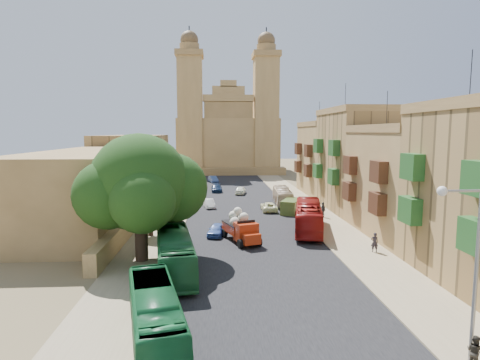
{
  "coord_description": "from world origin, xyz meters",
  "views": [
    {
      "loc": [
        -3.4,
        -28.55,
        10.53
      ],
      "look_at": [
        0.0,
        26.0,
        4.0
      ],
      "focal_mm": 30.0,
      "sensor_mm": 36.0,
      "label": 1
    }
  ],
  "objects": [
    {
      "name": "car_blue_a",
      "position": [
        -3.28,
        11.6,
        0.62
      ],
      "size": [
        2.29,
        3.86,
        1.23
      ],
      "primitive_type": "imported",
      "rotation": [
        0.0,
        0.0,
        -0.25
      ],
      "color": "#4467B5",
      "rests_on": "ground"
    },
    {
      "name": "pedestrian_b",
      "position": [
        8.15,
        -12.36,
        0.77
      ],
      "size": [
        0.82,
        0.91,
        1.53
      ],
      "primitive_type": "imported",
      "rotation": [
        0.0,
        0.0,
        1.97
      ],
      "color": "#2D2923",
      "rests_on": "ground"
    },
    {
      "name": "red_truck",
      "position": [
        -0.95,
        9.14,
        1.43
      ],
      "size": [
        3.7,
        5.87,
        3.24
      ],
      "color": "#A7270C",
      "rests_on": "ground"
    },
    {
      "name": "townhouse_b",
      "position": [
        15.95,
        11.0,
        5.66
      ],
      "size": [
        9.0,
        14.0,
        14.9
      ],
      "color": "olive",
      "rests_on": "ground"
    },
    {
      "name": "kerb_east",
      "position": [
        7.0,
        30.0,
        0.06
      ],
      "size": [
        0.25,
        140.0,
        0.12
      ],
      "primitive_type": "cube",
      "color": "#8F7D5D",
      "rests_on": "ground"
    },
    {
      "name": "bus_green_north",
      "position": [
        -6.5,
        1.0,
        1.5
      ],
      "size": [
        4.05,
        11.0,
        2.99
      ],
      "primitive_type": "imported",
      "rotation": [
        0.0,
        0.0,
        0.15
      ],
      "color": "#206733",
      "rests_on": "ground"
    },
    {
      "name": "car_blue_b",
      "position": [
        -3.85,
        55.64,
        0.67
      ],
      "size": [
        2.36,
        4.27,
        1.33
      ],
      "primitive_type": "imported",
      "rotation": [
        0.0,
        0.0,
        0.25
      ],
      "color": "#405A96",
      "rests_on": "ground"
    },
    {
      "name": "olive_pickup",
      "position": [
        6.5,
        22.55,
        0.88
      ],
      "size": [
        3.48,
        4.74,
        1.8
      ],
      "color": "#445921",
      "rests_on": "ground"
    },
    {
      "name": "pedestrian_c",
      "position": [
        9.96,
        19.71,
        0.95
      ],
      "size": [
        0.65,
        1.18,
        1.9
      ],
      "primitive_type": "imported",
      "rotation": [
        0.0,
        0.0,
        4.89
      ],
      "color": "#313235",
      "rests_on": "ground"
    },
    {
      "name": "west_building_low",
      "position": [
        -18.0,
        18.0,
        4.2
      ],
      "size": [
        10.0,
        28.0,
        8.4
      ],
      "primitive_type": "cube",
      "color": "olive",
      "rests_on": "ground"
    },
    {
      "name": "car_cream",
      "position": [
        3.76,
        24.03,
        0.59
      ],
      "size": [
        2.01,
        4.29,
        1.19
      ],
      "primitive_type": "imported",
      "rotation": [
        0.0,
        0.0,
        3.13
      ],
      "color": "#F2F0BA",
      "rests_on": "ground"
    },
    {
      "name": "kerb_west",
      "position": [
        -7.0,
        30.0,
        0.06
      ],
      "size": [
        0.25,
        140.0,
        0.12
      ],
      "primitive_type": "cube",
      "color": "#8F7D5D",
      "rests_on": "ground"
    },
    {
      "name": "townhouse_d",
      "position": [
        15.95,
        39.0,
        6.16
      ],
      "size": [
        9.0,
        14.0,
        15.9
      ],
      "color": "olive",
      "rests_on": "ground"
    },
    {
      "name": "street_tree_c",
      "position": [
        -10.0,
        36.0,
        3.43
      ],
      "size": [
        3.34,
        3.34,
        5.13
      ],
      "color": "#332319",
      "rests_on": "ground"
    },
    {
      "name": "street_tree_d",
      "position": [
        -10.0,
        48.0,
        3.78
      ],
      "size": [
        3.67,
        3.67,
        5.64
      ],
      "color": "#332319",
      "rests_on": "ground"
    },
    {
      "name": "west_wall",
      "position": [
        -12.5,
        20.0,
        0.9
      ],
      "size": [
        1.0,
        40.0,
        1.8
      ],
      "primitive_type": "cube",
      "color": "olive",
      "rests_on": "ground"
    },
    {
      "name": "road_surface",
      "position": [
        0.0,
        30.0,
        0.01
      ],
      "size": [
        14.0,
        140.0,
        0.01
      ],
      "primitive_type": "cube",
      "color": "black",
      "rests_on": "ground"
    },
    {
      "name": "west_building_mid",
      "position": [
        -18.0,
        44.0,
        5.0
      ],
      "size": [
        10.0,
        22.0,
        10.0
      ],
      "primitive_type": "cube",
      "color": "#A37E4A",
      "rests_on": "ground"
    },
    {
      "name": "bus_green_south",
      "position": [
        -6.5,
        -9.01,
        1.34
      ],
      "size": [
        4.41,
        9.91,
        2.69
      ],
      "primitive_type": "imported",
      "rotation": [
        0.0,
        0.0,
        0.23
      ],
      "color": "#186834",
      "rests_on": "ground"
    },
    {
      "name": "sidewalk_east",
      "position": [
        9.5,
        30.0,
        0.01
      ],
      "size": [
        5.0,
        140.0,
        0.01
      ],
      "primitive_type": "cube",
      "color": "#8F7D5D",
      "rests_on": "ground"
    },
    {
      "name": "car_white_b",
      "position": [
        0.92,
        39.15,
        0.67
      ],
      "size": [
        2.31,
        4.18,
        1.34
      ],
      "primitive_type": "imported",
      "rotation": [
        0.0,
        0.0,
        2.95
      ],
      "color": "white",
      "rests_on": "ground"
    },
    {
      "name": "sidewalk_west",
      "position": [
        -9.5,
        30.0,
        0.01
      ],
      "size": [
        5.0,
        140.0,
        0.01
      ],
      "primitive_type": "cube",
      "color": "#8F7D5D",
      "rests_on": "ground"
    },
    {
      "name": "streetlamp",
      "position": [
        7.72,
        -12.0,
        5.2
      ],
      "size": [
        2.11,
        0.44,
        8.22
      ],
      "color": "gray",
      "rests_on": "ground"
    },
    {
      "name": "car_white_a",
      "position": [
        -4.29,
        27.02,
        0.6
      ],
      "size": [
        1.94,
        3.83,
        1.2
      ],
      "primitive_type": "imported",
      "rotation": [
        0.0,
        0.0,
        0.19
      ],
      "color": "white",
      "rests_on": "ground"
    },
    {
      "name": "ficus_tree",
      "position": [
        -9.41,
        4.01,
        6.19
      ],
      "size": [
        10.47,
        9.63,
        10.47
      ],
      "color": "#332319",
      "rests_on": "ground"
    },
    {
      "name": "street_tree_b",
      "position": [
        -10.0,
        24.0,
        3.31
      ],
      "size": [
        3.22,
        3.22,
        4.95
      ],
      "color": "#332319",
      "rests_on": "ground"
    },
    {
      "name": "bus_cream_east",
      "position": [
        6.38,
        28.64,
        1.25
      ],
      "size": [
        2.62,
        9.1,
        2.5
      ],
      "primitive_type": "imported",
      "rotation": [
        0.0,
        0.0,
        3.08
      ],
      "color": "beige",
      "rests_on": "ground"
    },
    {
      "name": "car_dkblue",
      "position": [
        -3.16,
        42.07,
        0.65
      ],
      "size": [
        1.93,
        4.53,
        1.3
      ],
      "primitive_type": "imported",
      "rotation": [
        0.0,
        0.0,
        0.02
      ],
      "color": "#112444",
      "rests_on": "ground"
    },
    {
      "name": "ground",
      "position": [
        0.0,
        0.0,
        0.0
      ],
      "size": [
        260.0,
        260.0,
        0.0
      ],
      "primitive_type": "plane",
      "color": "brown"
    },
    {
      "name": "bus_red_east",
      "position": [
        6.5,
        12.86,
        1.56
      ],
      "size": [
        4.95,
        11.48,
        3.11
      ],
      "primitive_type": "imported",
      "rotation": [
        0.0,
        0.0,
        2.93
      ],
      "color": "maroon",
      "rests_on": "ground"
    },
    {
      "name": "pedestrian_a",
      "position": [
        10.59,
        5.03,
        0.88
      ],
      "size": [
        0.69,
        0.5,
        1.76
      ],
      "primitive_type": "imported",
      "rotation": [
        0.0,
        0.0,
        3.01
      ],
      "color": "#251F27",
      "rests_on": "ground"
    },
    {
      "name": "street_tree_a",
      "position": [
        -10.0,
        12.0,
        3.42
      ],
      "size": [
        3.32,
        3.32,
        5.11
      ],
      "color": "#332319",
      "rests_on": "ground"
    },
    {
      "name": "townhouse_c",
      "position": [
        15.95,
        25.0,
        6.91
      ],
      "size": [
        9.0,
        14.0,
        17.4
      ],
      "color": "#A37E4A",
      "rests_on": "ground"
    },
    {
      "name": "church",
      "position": [
        -0.0,
        78.61,
        9.52
      ],
      "size": [
        28.0,
        22.5,
        36.3
      ],
      "color": "olive",
      "rests_on": "ground"
    }
  ]
}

